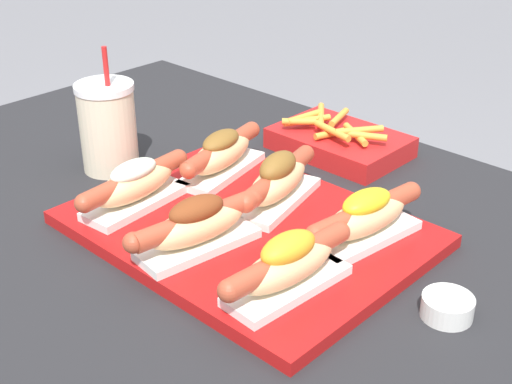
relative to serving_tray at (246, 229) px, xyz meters
name	(u,v)px	position (x,y,z in m)	size (l,w,h in m)	color
serving_tray	(246,229)	(0.00, 0.00, 0.00)	(0.45, 0.34, 0.02)	#B71414
hot_dog_0	(135,184)	(-0.15, -0.07, 0.04)	(0.07, 0.20, 0.07)	white
hot_dog_1	(197,225)	(0.00, -0.09, 0.04)	(0.08, 0.20, 0.07)	white
hot_dog_2	(288,265)	(0.14, -0.08, 0.04)	(0.07, 0.20, 0.07)	white
hot_dog_3	(221,154)	(-0.13, 0.08, 0.04)	(0.09, 0.20, 0.07)	white
hot_dog_4	(278,181)	(-0.01, 0.07, 0.04)	(0.10, 0.20, 0.08)	white
hot_dog_5	(365,217)	(0.14, 0.07, 0.04)	(0.08, 0.20, 0.07)	white
sauce_bowl	(447,306)	(0.29, 0.03, 0.01)	(0.06, 0.06, 0.03)	silver
drink_cup	(110,126)	(-0.30, 0.01, 0.06)	(0.09, 0.09, 0.20)	beige
fries_basket	(339,141)	(-0.07, 0.30, 0.01)	(0.21, 0.15, 0.06)	red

